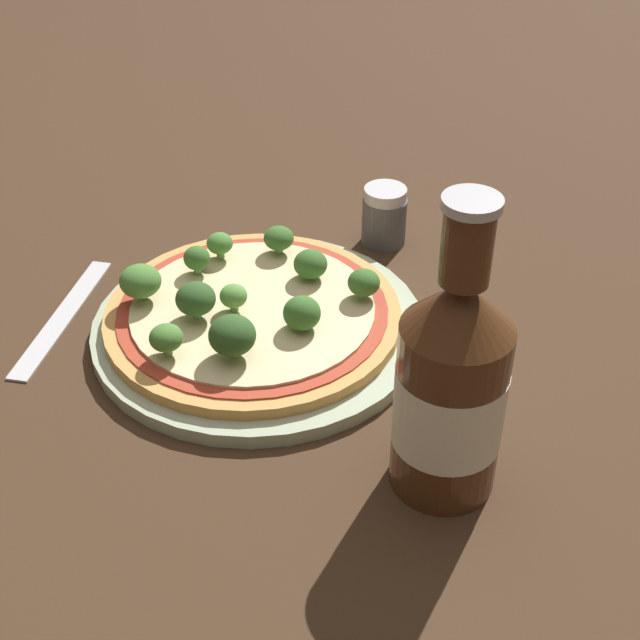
{
  "coord_description": "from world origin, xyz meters",
  "views": [
    {
      "loc": [
        0.25,
        -0.54,
        0.45
      ],
      "look_at": [
        0.05,
        -0.05,
        0.06
      ],
      "focal_mm": 50.0,
      "sensor_mm": 36.0,
      "label": 1
    }
  ],
  "objects_px": {
    "pizza": "(253,314)",
    "pepper_shaker": "(384,216)",
    "fork": "(63,316)",
    "beer_bottle": "(451,387)"
  },
  "relations": [
    {
      "from": "pizza",
      "to": "fork",
      "type": "distance_m",
      "value": 0.17
    },
    {
      "from": "pizza",
      "to": "fork",
      "type": "xyz_separation_m",
      "value": [
        -0.16,
        -0.04,
        -0.02
      ]
    },
    {
      "from": "pizza",
      "to": "fork",
      "type": "bearing_deg",
      "value": -165.13
    },
    {
      "from": "pizza",
      "to": "fork",
      "type": "height_order",
      "value": "pizza"
    },
    {
      "from": "pizza",
      "to": "pepper_shaker",
      "type": "height_order",
      "value": "pepper_shaker"
    },
    {
      "from": "beer_bottle",
      "to": "pizza",
      "type": "bearing_deg",
      "value": 151.71
    },
    {
      "from": "pepper_shaker",
      "to": "fork",
      "type": "xyz_separation_m",
      "value": [
        -0.21,
        -0.22,
        -0.03
      ]
    },
    {
      "from": "pepper_shaker",
      "to": "beer_bottle",
      "type": "bearing_deg",
      "value": -64.13
    },
    {
      "from": "beer_bottle",
      "to": "pepper_shaker",
      "type": "distance_m",
      "value": 0.31
    },
    {
      "from": "beer_bottle",
      "to": "fork",
      "type": "height_order",
      "value": "beer_bottle"
    }
  ]
}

